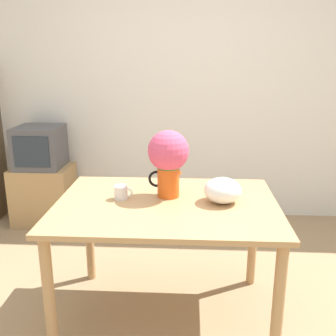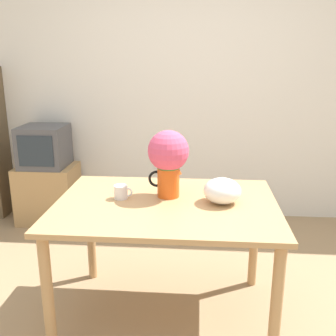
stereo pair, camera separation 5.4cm
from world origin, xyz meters
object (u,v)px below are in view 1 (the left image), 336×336
object	(u,v)px
flower_vase	(168,157)
coffee_mug	(121,192)
white_bowl	(223,190)
tv_set	(40,147)

from	to	relation	value
flower_vase	coffee_mug	size ratio (longest dim) A/B	3.65
white_bowl	tv_set	distance (m)	2.13
flower_vase	tv_set	bearing A→B (deg)	134.79
coffee_mug	white_bowl	bearing A→B (deg)	-2.26
white_bowl	tv_set	size ratio (longest dim) A/B	0.52
white_bowl	tv_set	xyz separation A→B (m)	(-1.61, 1.39, -0.08)
coffee_mug	tv_set	world-z (taller)	tv_set
white_bowl	tv_set	bearing A→B (deg)	139.28
white_bowl	flower_vase	bearing A→B (deg)	165.13
white_bowl	coffee_mug	bearing A→B (deg)	177.74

